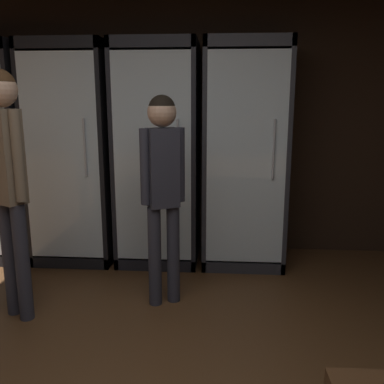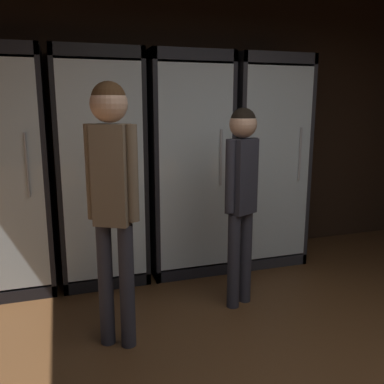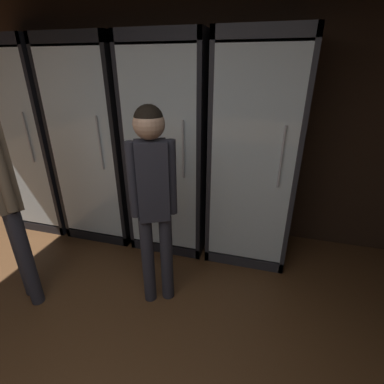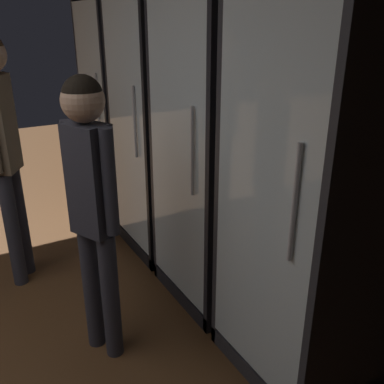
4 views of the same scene
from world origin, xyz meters
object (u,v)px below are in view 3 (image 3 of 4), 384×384
at_px(shopper_near, 153,190).
at_px(cooler_far_left, 42,140).
at_px(cooler_right, 255,156).
at_px(cooler_left, 104,145).
at_px(cooler_center, 174,151).

bearing_deg(shopper_near, cooler_far_left, 151.88).
relative_size(cooler_right, shopper_near, 1.31).
xyz_separation_m(cooler_left, shopper_near, (0.98, -0.95, -0.01)).
xyz_separation_m(cooler_center, shopper_near, (0.17, -0.95, -0.01)).
xyz_separation_m(cooler_center, cooler_right, (0.81, 0.00, 0.00)).
bearing_deg(cooler_left, cooler_right, -0.02).
relative_size(cooler_center, shopper_near, 1.31).
height_order(cooler_left, shopper_near, cooler_left).
bearing_deg(cooler_left, cooler_far_left, -179.88).
height_order(cooler_center, shopper_near, cooler_center).
distance_m(cooler_far_left, cooler_right, 2.41).
relative_size(cooler_far_left, cooler_center, 1.00).
distance_m(cooler_left, shopper_near, 1.37).
height_order(cooler_right, shopper_near, cooler_right).
height_order(cooler_left, cooler_right, same).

